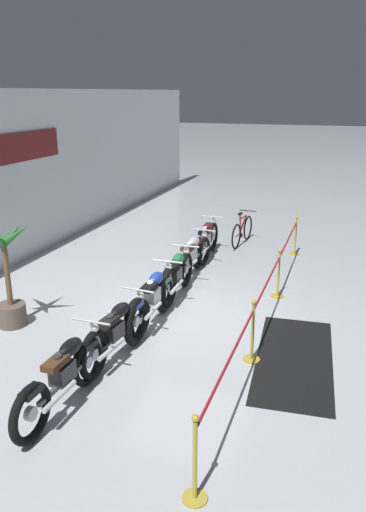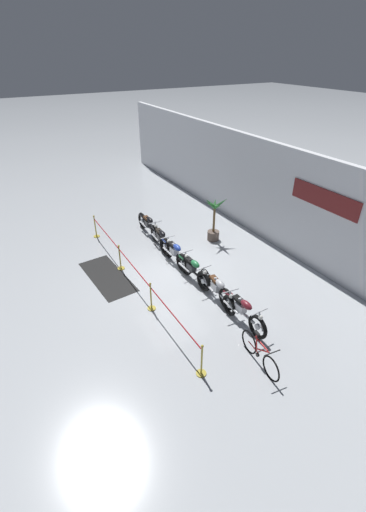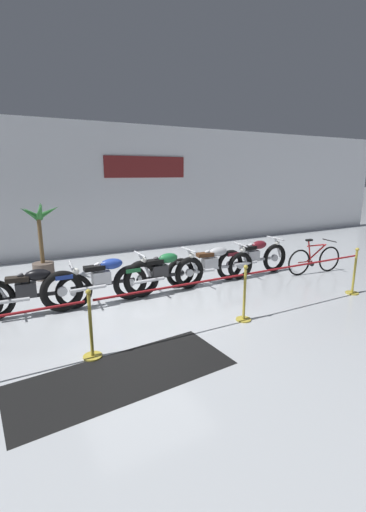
% 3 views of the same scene
% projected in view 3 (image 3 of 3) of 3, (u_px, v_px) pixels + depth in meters
% --- Properties ---
extents(ground_plane, '(120.00, 120.00, 0.00)m').
position_uv_depth(ground_plane, '(140.00, 306.00, 6.94)').
color(ground_plane, '#B2B7BC').
extents(back_wall, '(28.00, 0.29, 4.20)m').
position_uv_depth(back_wall, '(80.00, 190.00, 10.84)').
color(back_wall, white).
rests_on(back_wall, ground).
extents(motorcycle_black_1, '(2.32, 0.62, 0.94)m').
position_uv_depth(motorcycle_black_1, '(30.00, 292.00, 6.42)').
color(motorcycle_black_1, black).
rests_on(motorcycle_black_1, ground).
extents(motorcycle_blue_2, '(2.47, 0.62, 0.99)m').
position_uv_depth(motorcycle_blue_2, '(104.00, 281.00, 6.97)').
color(motorcycle_blue_2, black).
rests_on(motorcycle_blue_2, ground).
extents(motorcycle_green_3, '(2.22, 0.62, 0.96)m').
position_uv_depth(motorcycle_green_3, '(161.00, 273.00, 7.58)').
color(motorcycle_green_3, black).
rests_on(motorcycle_green_3, ground).
extents(motorcycle_silver_4, '(2.35, 0.62, 0.93)m').
position_uv_depth(motorcycle_silver_4, '(212.00, 265.00, 8.33)').
color(motorcycle_silver_4, black).
rests_on(motorcycle_silver_4, ground).
extents(motorcycle_maroon_5, '(2.28, 0.62, 0.96)m').
position_uv_depth(motorcycle_maroon_5, '(254.00, 258.00, 8.93)').
color(motorcycle_maroon_5, black).
rests_on(motorcycle_maroon_5, ground).
extents(bicycle, '(1.71, 0.48, 0.95)m').
position_uv_depth(bicycle, '(314.00, 260.00, 9.14)').
color(bicycle, black).
rests_on(bicycle, ground).
extents(potted_palm_left_of_row, '(1.00, 1.15, 2.02)m').
position_uv_depth(potted_palm_left_of_row, '(42.00, 247.00, 8.58)').
color(potted_palm_left_of_row, brown).
rests_on(potted_palm_left_of_row, ground).
extents(stanchion_far_left, '(8.96, 0.28, 1.05)m').
position_uv_depth(stanchion_far_left, '(92.00, 311.00, 4.88)').
color(stanchion_far_left, gold).
rests_on(stanchion_far_left, ground).
extents(stanchion_mid_left, '(0.28, 0.28, 1.05)m').
position_uv_depth(stanchion_mid_left, '(91.00, 335.00, 4.95)').
color(stanchion_mid_left, gold).
rests_on(stanchion_mid_left, ground).
extents(stanchion_mid_right, '(0.28, 0.28, 1.05)m').
position_uv_depth(stanchion_mid_right, '(244.00, 302.00, 6.22)').
color(stanchion_mid_right, gold).
rests_on(stanchion_mid_right, ground).
extents(stanchion_far_right, '(0.28, 0.28, 1.05)m').
position_uv_depth(stanchion_far_right, '(354.00, 278.00, 7.61)').
color(stanchion_far_right, gold).
rests_on(stanchion_far_right, ground).
extents(floor_banner, '(3.04, 1.42, 0.01)m').
position_uv_depth(floor_banner, '(124.00, 374.00, 4.59)').
color(floor_banner, black).
rests_on(floor_banner, ground).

